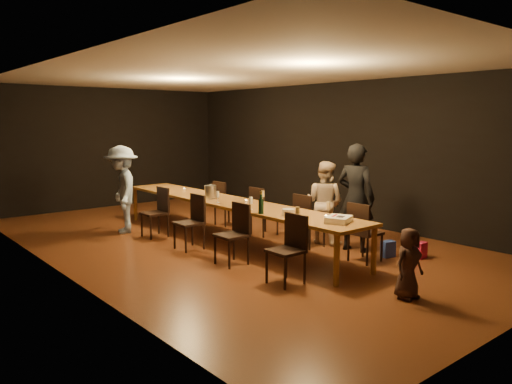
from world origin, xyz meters
TOP-DOWN VIEW (x-y plane):
  - ground at (0.00, 0.00)m, footprint 10.00×10.00m
  - room_shell at (0.00, 0.00)m, footprint 6.04×10.04m
  - table at (0.00, 0.00)m, footprint 0.90×6.00m
  - chair_right_0 at (0.85, -2.40)m, footprint 0.42×0.42m
  - chair_right_1 at (0.85, -1.20)m, footprint 0.42×0.42m
  - chair_right_2 at (0.85, 0.00)m, footprint 0.42×0.42m
  - chair_right_3 at (0.85, 1.20)m, footprint 0.42×0.42m
  - chair_left_0 at (-0.85, -2.40)m, footprint 0.42×0.42m
  - chair_left_1 at (-0.85, -1.20)m, footprint 0.42×0.42m
  - chair_left_2 at (-0.85, 0.00)m, footprint 0.42×0.42m
  - chair_left_3 at (-0.85, 1.20)m, footprint 0.42×0.42m
  - woman_birthday at (1.24, -1.88)m, footprint 0.57×0.74m
  - woman_tan at (1.25, -1.18)m, footprint 0.71×0.83m
  - man_blue at (-1.15, 1.92)m, footprint 0.96×1.25m
  - child at (-0.07, -3.77)m, footprint 0.45×0.31m
  - gift_bag_red at (1.67, -2.87)m, footprint 0.22×0.13m
  - gift_bag_blue at (1.34, -2.48)m, footprint 0.24×0.19m
  - birthday_cake at (0.02, -2.56)m, footprint 0.47×0.43m
  - plate_stack at (-0.19, -1.75)m, footprint 0.19×0.19m
  - champagne_bottle at (-0.38, -1.34)m, footprint 0.09×0.09m
  - ice_bucket at (-0.09, 0.45)m, footprint 0.29×0.29m
  - wineglass_0 at (-0.35, -2.11)m, footprint 0.06×0.06m
  - wineglass_1 at (0.32, -2.10)m, footprint 0.06×0.06m
  - wineglass_2 at (-0.26, -0.95)m, footprint 0.06×0.06m
  - wineglass_3 at (0.36, -0.52)m, footprint 0.06×0.06m
  - wineglass_4 at (-0.28, -0.05)m, footprint 0.06×0.06m
  - wineglass_5 at (0.17, 0.81)m, footprint 0.06×0.06m
  - tealight_near at (0.15, -2.20)m, footprint 0.05×0.05m
  - tealight_mid at (0.15, -0.32)m, footprint 0.05×0.05m
  - tealight_far at (0.15, 1.74)m, footprint 0.05×0.05m

SIDE VIEW (x-z plane):
  - ground at x=0.00m, z-range 0.00..0.00m
  - gift_bag_red at x=1.67m, z-range 0.00..0.26m
  - gift_bag_blue at x=1.34m, z-range 0.00..0.26m
  - child at x=-0.07m, z-range 0.00..0.88m
  - chair_right_0 at x=0.85m, z-range 0.00..0.93m
  - chair_right_1 at x=0.85m, z-range 0.00..0.93m
  - chair_right_2 at x=0.85m, z-range 0.00..0.93m
  - chair_right_3 at x=0.85m, z-range 0.00..0.93m
  - chair_left_0 at x=-0.85m, z-range 0.00..0.93m
  - chair_left_1 at x=-0.85m, z-range 0.00..0.93m
  - chair_left_2 at x=-0.85m, z-range 0.00..0.93m
  - chair_left_3 at x=-0.85m, z-range 0.00..0.93m
  - table at x=0.00m, z-range 0.33..1.08m
  - woman_tan at x=1.25m, z-range 0.00..1.47m
  - tealight_near at x=0.15m, z-range 0.75..0.78m
  - tealight_mid at x=0.15m, z-range 0.75..0.78m
  - tealight_far at x=0.15m, z-range 0.75..0.78m
  - birthday_cake at x=0.02m, z-range 0.75..0.84m
  - plate_stack at x=-0.19m, z-range 0.75..0.86m
  - wineglass_0 at x=-0.35m, z-range 0.75..0.96m
  - wineglass_1 at x=0.32m, z-range 0.75..0.96m
  - wineglass_2 at x=-0.26m, z-range 0.75..0.96m
  - wineglass_3 at x=0.36m, z-range 0.75..0.96m
  - wineglass_4 at x=-0.28m, z-range 0.75..0.96m
  - wineglass_5 at x=0.17m, z-range 0.75..0.96m
  - man_blue at x=-1.15m, z-range 0.00..1.71m
  - ice_bucket at x=-0.09m, z-range 0.75..0.99m
  - woman_birthday at x=1.24m, z-range 0.00..1.81m
  - champagne_bottle at x=-0.38m, z-range 0.75..1.10m
  - room_shell at x=0.00m, z-range 0.57..3.59m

